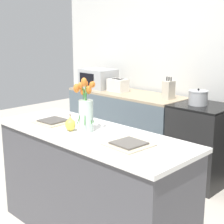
% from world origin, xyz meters
% --- Properties ---
extents(back_wall, '(5.20, 0.08, 2.70)m').
position_xyz_m(back_wall, '(0.00, 2.00, 1.35)').
color(back_wall, silver).
rests_on(back_wall, ground_plane).
extents(kitchen_island, '(1.80, 0.66, 0.93)m').
position_xyz_m(kitchen_island, '(0.00, 0.00, 0.47)').
color(kitchen_island, '#4C4C51').
rests_on(kitchen_island, ground_plane).
extents(back_counter, '(1.68, 0.60, 0.92)m').
position_xyz_m(back_counter, '(-1.06, 1.60, 0.46)').
color(back_counter, slate).
rests_on(back_counter, ground_plane).
extents(stove_range, '(0.60, 0.61, 0.92)m').
position_xyz_m(stove_range, '(0.10, 1.60, 0.46)').
color(stove_range, black).
rests_on(stove_range, ground_plane).
extents(flower_vase, '(0.14, 0.16, 0.45)m').
position_xyz_m(flower_vase, '(-0.03, -0.02, 1.11)').
color(flower_vase, silver).
rests_on(flower_vase, kitchen_island).
extents(pear_figurine, '(0.09, 0.09, 0.14)m').
position_xyz_m(pear_figurine, '(-0.13, -0.10, 0.99)').
color(pear_figurine, '#E5CC4C').
rests_on(pear_figurine, kitchen_island).
extents(plate_setting_left, '(0.30, 0.30, 0.02)m').
position_xyz_m(plate_setting_left, '(-0.45, -0.04, 0.94)').
color(plate_setting_left, beige).
rests_on(plate_setting_left, kitchen_island).
extents(plate_setting_right, '(0.30, 0.30, 0.02)m').
position_xyz_m(plate_setting_right, '(0.45, -0.04, 0.94)').
color(plate_setting_right, beige).
rests_on(plate_setting_right, kitchen_island).
extents(toaster, '(0.28, 0.18, 0.17)m').
position_xyz_m(toaster, '(-1.19, 1.58, 1.01)').
color(toaster, silver).
rests_on(toaster, back_counter).
extents(cooking_pot, '(0.21, 0.21, 0.19)m').
position_xyz_m(cooking_pot, '(0.04, 1.57, 1.00)').
color(cooking_pot, '#B2B5B7').
rests_on(cooking_pot, stove_range).
extents(microwave, '(0.48, 0.37, 0.27)m').
position_xyz_m(microwave, '(-1.60, 1.60, 1.05)').
color(microwave, '#B7BABC').
rests_on(microwave, back_counter).
extents(knife_block, '(0.10, 0.14, 0.27)m').
position_xyz_m(knife_block, '(-0.38, 1.61, 1.03)').
color(knife_block, beige).
rests_on(knife_block, back_counter).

